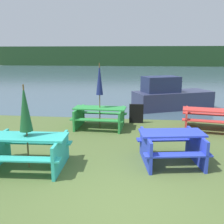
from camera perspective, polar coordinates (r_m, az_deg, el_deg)
name	(u,v)px	position (r m, az deg, el deg)	size (l,w,h in m)	color
ground_plane	(128,204)	(5.08, 3.58, -19.42)	(60.00, 60.00, 0.00)	#516633
water	(141,73)	(35.73, 6.29, 8.37)	(60.00, 50.00, 0.00)	#425B6B
far_treeline	(142,56)	(55.63, 6.50, 11.98)	(80.00, 1.60, 4.00)	#1E3D1E
picnic_table_teal	(28,148)	(6.59, -17.84, -7.55)	(1.92, 1.47, 0.80)	#33B7A8
picnic_table_blue	(171,145)	(6.72, 12.77, -6.96)	(1.76, 1.62, 0.80)	blue
picnic_table_green	(100,115)	(9.59, -2.66, -0.74)	(1.93, 1.46, 0.76)	green
picnic_table_red	(210,117)	(9.93, 20.57, -1.10)	(2.10, 1.68, 0.74)	red
umbrella_navy	(99,80)	(9.37, -2.74, 7.02)	(0.25, 0.25, 2.35)	brown
umbrella_darkgreen	(25,109)	(6.33, -18.44, 0.72)	(0.30, 0.30, 2.01)	brown
boat	(170,97)	(13.20, 12.54, 3.28)	(4.07, 2.88, 1.60)	#333856
signboard	(136,114)	(10.29, 5.31, -0.35)	(0.55, 0.08, 0.75)	black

